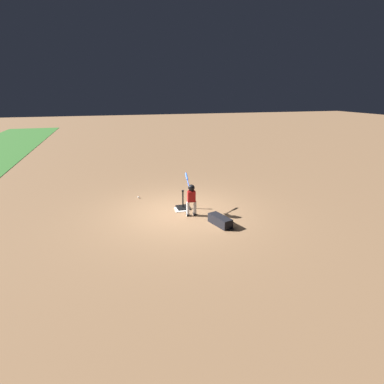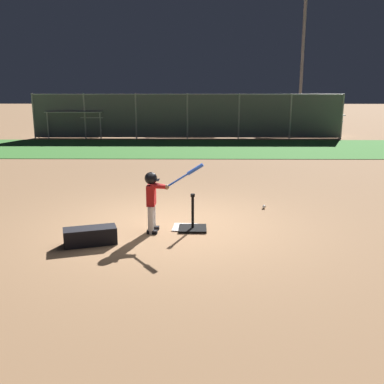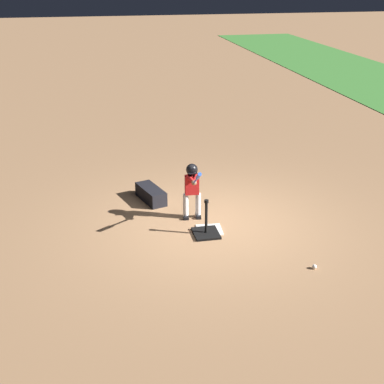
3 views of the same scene
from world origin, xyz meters
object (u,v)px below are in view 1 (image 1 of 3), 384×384
object	(u,v)px
baseball	(138,197)
batting_tee	(183,206)
batter_child	(191,196)
equipment_bag	(220,221)

from	to	relation	value
baseball	batting_tee	bearing A→B (deg)	-136.66
batting_tee	batter_child	distance (m)	0.91
batting_tee	baseball	world-z (taller)	batting_tee
baseball	batter_child	bearing A→B (deg)	-145.08
batting_tee	baseball	distance (m)	2.03
baseball	equipment_bag	bearing A→B (deg)	-145.61
batter_child	batting_tee	bearing A→B (deg)	9.15
batter_child	baseball	distance (m)	2.70
baseball	equipment_bag	size ratio (longest dim) A/B	0.09
baseball	equipment_bag	world-z (taller)	equipment_bag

